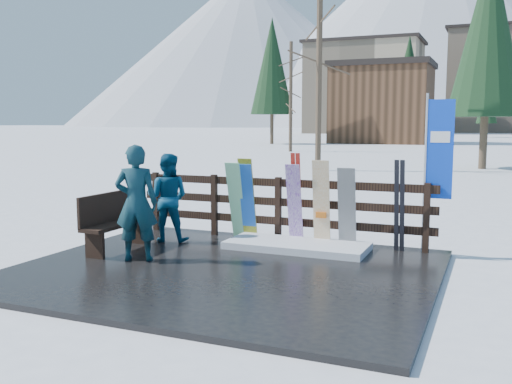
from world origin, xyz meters
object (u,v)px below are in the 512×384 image
at_px(snowboard_5, 321,203).
at_px(snowboard_2, 248,199).
at_px(snowboard_4, 347,208).
at_px(snowboard_0, 247,202).
at_px(snowboard_3, 294,204).
at_px(rental_flag, 436,155).
at_px(snowboard_1, 236,201).
at_px(person_front, 136,203).
at_px(bench, 114,220).
at_px(person_back, 168,198).

bearing_deg(snowboard_5, snowboard_2, 180.00).
relative_size(snowboard_4, snowboard_5, 0.93).
bearing_deg(snowboard_0, snowboard_2, 0.00).
distance_m(snowboard_3, rental_flag, 2.50).
height_order(snowboard_1, person_front, person_front).
distance_m(bench, snowboard_2, 2.39).
distance_m(snowboard_5, person_back, 2.75).
distance_m(snowboard_2, person_back, 1.44).
xyz_separation_m(snowboard_0, rental_flag, (3.22, 0.27, 0.91)).
distance_m(bench, snowboard_0, 2.38).
relative_size(snowboard_2, person_front, 0.84).
relative_size(snowboard_1, rental_flag, 0.56).
height_order(snowboard_3, rental_flag, rental_flag).
bearing_deg(person_back, person_front, 87.83).
distance_m(snowboard_1, snowboard_3, 1.12).
relative_size(snowboard_5, rental_flag, 0.58).
xyz_separation_m(bench, snowboard_1, (1.50, 1.64, 0.19)).
relative_size(snowboard_1, snowboard_5, 0.97).
xyz_separation_m(snowboard_2, snowboard_5, (1.38, 0.00, 0.00)).
xyz_separation_m(bench, snowboard_5, (3.11, 1.64, 0.23)).
relative_size(snowboard_2, snowboard_5, 1.01).
relative_size(snowboard_0, person_front, 0.79).
height_order(snowboard_3, person_back, person_back).
height_order(snowboard_0, snowboard_1, snowboard_1).
height_order(bench, snowboard_5, snowboard_5).
relative_size(snowboard_4, rental_flag, 0.54).
bearing_deg(snowboard_4, bench, -155.29).
height_order(snowboard_0, snowboard_4, snowboard_0).
bearing_deg(snowboard_5, snowboard_3, 180.00).
xyz_separation_m(snowboard_2, rental_flag, (3.22, 0.27, 0.86)).
bearing_deg(person_back, snowboard_4, 176.94).
bearing_deg(snowboard_1, person_back, -148.58).
height_order(bench, snowboard_2, snowboard_2).
bearing_deg(snowboard_2, snowboard_1, -180.00).
bearing_deg(snowboard_0, snowboard_1, -180.00).
relative_size(bench, person_front, 0.83).
bearing_deg(bench, snowboard_2, 43.48).
xyz_separation_m(snowboard_1, rental_flag, (3.45, 0.27, 0.90)).
height_order(snowboard_3, snowboard_4, snowboard_3).
relative_size(snowboard_1, snowboard_4, 1.05).
xyz_separation_m(bench, snowboard_4, (3.56, 1.64, 0.18)).
relative_size(snowboard_3, rental_flag, 0.55).
distance_m(snowboard_1, snowboard_5, 1.61).
relative_size(snowboard_0, snowboard_1, 0.97).
height_order(snowboard_4, rental_flag, rental_flag).
distance_m(snowboard_1, person_back, 1.24).
bearing_deg(person_back, snowboard_1, -163.37).
xyz_separation_m(bench, person_back, (0.44, 0.99, 0.28)).
height_order(snowboard_1, rental_flag, rental_flag).
bearing_deg(snowboard_1, snowboard_3, 0.00).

